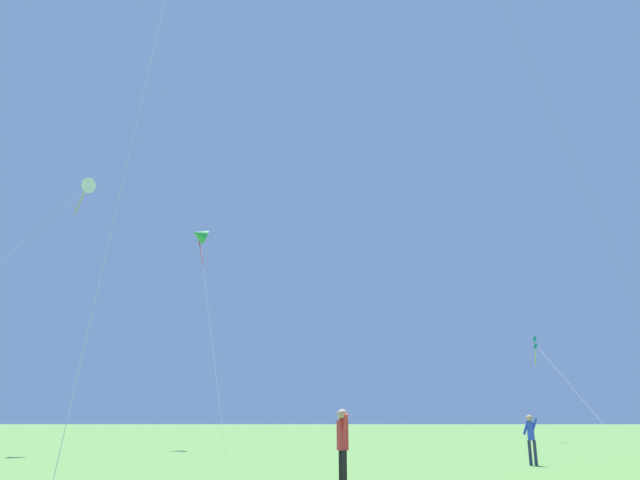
% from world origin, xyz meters
% --- Properties ---
extents(kite_teal_box, '(0.61, 11.15, 7.22)m').
position_xyz_m(kite_teal_box, '(15.58, 38.77, 6.59)').
color(kite_teal_box, teal).
rests_on(kite_teal_box, ground_plane).
extents(kite_green_small, '(4.37, 9.89, 12.77)m').
position_xyz_m(kite_green_small, '(-7.05, 29.82, 12.15)').
color(kite_green_small, green).
rests_on(kite_green_small, ground_plane).
extents(kite_white_distant, '(4.19, 12.17, 14.19)m').
position_xyz_m(kite_white_distant, '(-12.51, 25.49, 13.66)').
color(kite_white_distant, white).
rests_on(kite_white_distant, ground_plane).
extents(person_near_tree, '(0.27, 0.53, 1.67)m').
position_xyz_m(person_near_tree, '(1.08, 8.52, 1.01)').
color(person_near_tree, black).
rests_on(person_near_tree, ground_plane).
extents(person_in_red_shirt, '(0.50, 0.30, 1.60)m').
position_xyz_m(person_in_red_shirt, '(7.51, 16.22, 0.97)').
color(person_in_red_shirt, '#2D3351').
rests_on(person_in_red_shirt, ground_plane).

